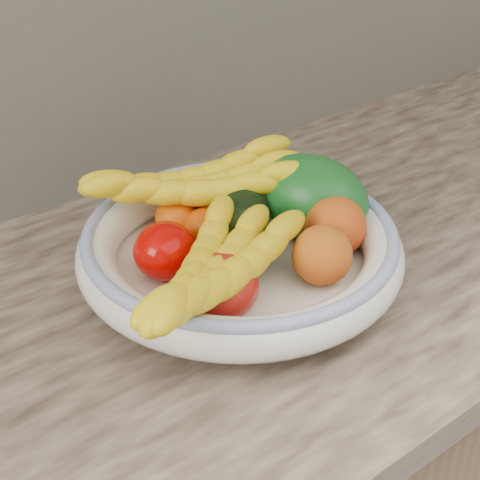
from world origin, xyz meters
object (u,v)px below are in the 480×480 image
banana_bunch_back (196,189)px  fruit_bowl (240,248)px  banana_bunch_front (213,278)px  green_mango (310,198)px

banana_bunch_back → fruit_bowl: bearing=-71.6°
banana_bunch_back → banana_bunch_front: 0.19m
fruit_bowl → banana_bunch_front: bearing=-142.4°
fruit_bowl → banana_bunch_back: size_ratio=1.29×
fruit_bowl → banana_bunch_front: size_ratio=1.29×
banana_bunch_front → banana_bunch_back: bearing=31.6°
green_mango → fruit_bowl: bearing=162.2°
fruit_bowl → banana_bunch_back: (0.00, 0.09, 0.04)m
banana_bunch_front → green_mango: bearing=-8.9°
green_mango → banana_bunch_front: bearing=179.7°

